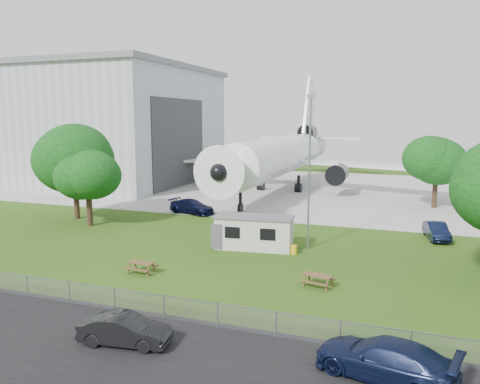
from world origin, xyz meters
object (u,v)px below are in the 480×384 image
(hangar, at_px, (77,124))
(airliner, at_px, (281,154))
(car_centre_sedan, at_px, (125,330))
(picnic_west, at_px, (142,273))
(picnic_east, at_px, (318,287))
(site_cabin, at_px, (254,232))

(hangar, bearing_deg, airliner, -0.22)
(airliner, height_order, car_centre_sedan, airliner)
(picnic_west, height_order, picnic_east, same)
(hangar, xyz_separation_m, picnic_west, (36.91, -39.51, -9.41))
(site_cabin, xyz_separation_m, picnic_west, (-5.20, -8.48, -1.31))
(site_cabin, distance_m, picnic_east, 9.59)
(airliner, relative_size, car_centre_sedan, 11.35)
(picnic_west, bearing_deg, car_centre_sedan, -59.95)
(hangar, height_order, car_centre_sedan, hangar)
(picnic_east, bearing_deg, airliner, 121.47)
(airliner, bearing_deg, hangar, 179.78)
(airliner, height_order, site_cabin, airliner)
(site_cabin, distance_m, picnic_west, 10.04)
(site_cabin, xyz_separation_m, car_centre_sedan, (-0.46, -17.52, -0.62))
(hangar, bearing_deg, site_cabin, -36.38)
(hangar, height_order, picnic_east, hangar)
(site_cabin, bearing_deg, picnic_west, -121.49)
(car_centre_sedan, bearing_deg, picnic_east, -41.36)
(site_cabin, height_order, picnic_west, site_cabin)
(picnic_east, bearing_deg, picnic_west, -159.55)
(site_cabin, height_order, car_centre_sedan, site_cabin)
(picnic_west, relative_size, picnic_east, 1.00)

